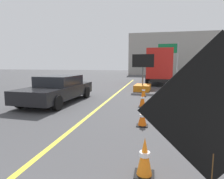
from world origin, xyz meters
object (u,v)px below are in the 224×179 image
object	(u,v)px
traffic_cone_near_sign	(145,157)
traffic_cone_mid_lane	(142,117)
highway_guide_sign	(172,54)
traffic_cone_far_lane	(142,99)
traffic_cone_curbside	(144,91)
arrow_board_trailer	(143,84)
box_truck	(158,66)
roadwork_sign	(215,115)
pickup_car	(58,89)

from	to	relation	value
traffic_cone_near_sign	traffic_cone_mid_lane	world-z (taller)	traffic_cone_near_sign
highway_guide_sign	traffic_cone_far_lane	distance (m)	20.24
traffic_cone_curbside	arrow_board_trailer	bearing A→B (deg)	94.55
arrow_board_trailer	traffic_cone_curbside	world-z (taller)	arrow_board_trailer
box_truck	traffic_cone_near_sign	world-z (taller)	box_truck
roadwork_sign	traffic_cone_curbside	xyz separation A→B (m)	(-1.19, 9.75, -1.13)
roadwork_sign	traffic_cone_far_lane	distance (m)	6.96
arrow_board_trailer	box_truck	size ratio (longest dim) A/B	0.34
arrow_board_trailer	pickup_car	distance (m)	6.71
traffic_cone_near_sign	pickup_car	bearing A→B (deg)	128.86
roadwork_sign	traffic_cone_curbside	distance (m)	9.88
traffic_cone_curbside	box_truck	bearing A→B (deg)	82.95
arrow_board_trailer	traffic_cone_mid_lane	bearing A→B (deg)	-86.95
pickup_car	highway_guide_sign	size ratio (longest dim) A/B	1.00
box_truck	traffic_cone_mid_lane	size ratio (longest dim) A/B	12.95
pickup_car	traffic_cone_mid_lane	xyz separation A→B (m)	(4.56, -3.07, -0.40)
traffic_cone_near_sign	traffic_cone_far_lane	size ratio (longest dim) A/B	0.92
roadwork_sign	traffic_cone_mid_lane	bearing A→B (deg)	103.42
box_truck	pickup_car	world-z (taller)	box_truck
highway_guide_sign	traffic_cone_mid_lane	distance (m)	22.99
highway_guide_sign	traffic_cone_far_lane	bearing A→B (deg)	-98.54
arrow_board_trailer	pickup_car	bearing A→B (deg)	-127.78
highway_guide_sign	arrow_board_trailer	bearing A→B (deg)	-102.95
pickup_car	highway_guide_sign	bearing A→B (deg)	69.30
roadwork_sign	arrow_board_trailer	world-z (taller)	arrow_board_trailer
arrow_board_trailer	highway_guide_sign	bearing A→B (deg)	77.05
roadwork_sign	traffic_cone_near_sign	size ratio (longest dim) A/B	3.25
highway_guide_sign	traffic_cone_curbside	distance (m)	17.38
traffic_cone_mid_lane	traffic_cone_far_lane	xyz separation A→B (m)	(-0.15, 2.81, 0.08)
box_truck	pickup_car	size ratio (longest dim) A/B	1.58
traffic_cone_near_sign	traffic_cone_curbside	distance (m)	8.60
box_truck	highway_guide_sign	xyz separation A→B (m)	(1.99, 8.17, 1.60)
traffic_cone_near_sign	highway_guide_sign	bearing A→B (deg)	84.09
pickup_car	traffic_cone_near_sign	bearing A→B (deg)	-51.14
traffic_cone_curbside	traffic_cone_mid_lane	bearing A→B (deg)	-87.63
highway_guide_sign	traffic_cone_curbside	world-z (taller)	highway_guide_sign
traffic_cone_mid_lane	traffic_cone_far_lane	bearing A→B (deg)	93.02
roadwork_sign	arrow_board_trailer	bearing A→B (deg)	96.44
traffic_cone_far_lane	arrow_board_trailer	bearing A→B (deg)	93.07
pickup_car	traffic_cone_curbside	xyz separation A→B (m)	(4.32, 2.70, -0.36)
arrow_board_trailer	pickup_car	size ratio (longest dim) A/B	0.54
arrow_board_trailer	traffic_cone_curbside	distance (m)	2.61
roadwork_sign	box_truck	size ratio (longest dim) A/B	0.30
pickup_car	traffic_cone_near_sign	xyz separation A→B (m)	(4.75, -5.89, -0.35)
roadwork_sign	highway_guide_sign	distance (m)	26.71
arrow_board_trailer	traffic_cone_mid_lane	world-z (taller)	arrow_board_trailer
roadwork_sign	highway_guide_sign	world-z (taller)	highway_guide_sign
traffic_cone_far_lane	highway_guide_sign	bearing A→B (deg)	81.46
roadwork_sign	highway_guide_sign	size ratio (longest dim) A/B	0.47
traffic_cone_mid_lane	traffic_cone_far_lane	world-z (taller)	traffic_cone_far_lane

